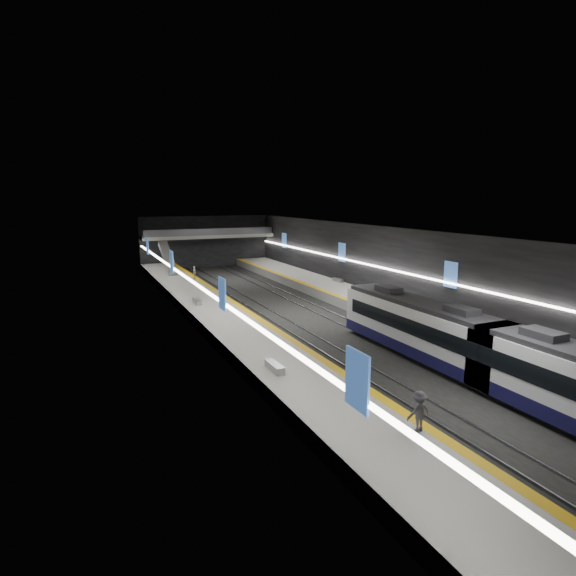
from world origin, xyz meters
name	(u,v)px	position (x,y,z in m)	size (l,w,h in m)	color
ground	(303,317)	(0.00, 0.00, 0.00)	(70.00, 70.00, 0.00)	black
ceiling	(303,230)	(0.00, 0.00, 8.00)	(20.00, 70.00, 0.04)	beige
wall_left	(194,282)	(-10.00, 0.00, 4.00)	(0.04, 70.00, 8.00)	black
wall_right	(394,268)	(10.00, 0.00, 4.00)	(0.04, 70.00, 8.00)	black
wall_back	(206,242)	(0.00, 35.00, 4.00)	(20.00, 0.04, 8.00)	black
platform_left	(224,320)	(-7.50, 0.00, 0.50)	(5.00, 70.00, 1.00)	slate
tile_surface_left	(224,314)	(-7.50, 0.00, 1.01)	(5.00, 70.00, 0.02)	#A3A29E
tactile_strip_left	(248,312)	(-5.30, 0.00, 1.02)	(0.60, 70.00, 0.02)	#E4AA0C
platform_right	(371,304)	(7.50, 0.00, 0.50)	(5.00, 70.00, 1.00)	slate
tile_surface_right	(371,299)	(7.50, 0.00, 1.01)	(5.00, 70.00, 0.02)	#A3A29E
tactile_strip_right	(352,301)	(5.30, 0.00, 1.02)	(0.60, 70.00, 0.02)	#E4AA0C
rails	(303,316)	(0.00, 0.00, 0.06)	(6.52, 70.00, 0.12)	gray
train	(496,354)	(2.50, -19.93, 2.20)	(2.69, 28.19, 3.60)	#12103A
ad_posters	(298,267)	(0.00, 1.00, 4.50)	(19.94, 53.50, 2.20)	#3861A8
cove_light_left	(196,284)	(-9.80, 0.00, 3.80)	(0.25, 68.60, 0.12)	white
cove_light_right	(392,270)	(9.80, 0.00, 3.80)	(0.25, 68.60, 0.12)	white
mezzanine_bridge	(209,236)	(0.00, 32.93, 5.04)	(20.00, 3.00, 1.50)	gray
escalator	(168,258)	(-7.50, 26.00, 2.90)	(1.20, 8.00, 0.60)	#99999E
bench_left_near	(275,367)	(-8.73, -14.32, 1.23)	(0.52, 1.88, 0.46)	#99999E
bench_left_far	(197,301)	(-8.61, 5.15, 1.22)	(0.50, 1.79, 0.44)	#99999E
bench_right_near	(446,316)	(9.00, -8.73, 1.22)	(0.51, 1.82, 0.45)	#99999E
bench_right_far	(338,280)	(9.50, 10.08, 1.21)	(0.48, 1.72, 0.42)	#99999E
passenger_right_a	(472,327)	(6.65, -13.98, 1.80)	(0.58, 0.38, 1.60)	#D14E64
passenger_left_a	(194,273)	(-5.64, 18.77, 1.81)	(0.95, 0.39, 1.62)	beige
passenger_left_b	(419,412)	(-5.87, -23.57, 1.90)	(1.17, 0.67, 1.81)	#43424A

